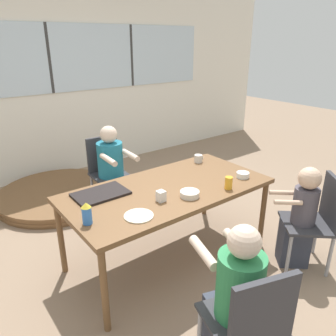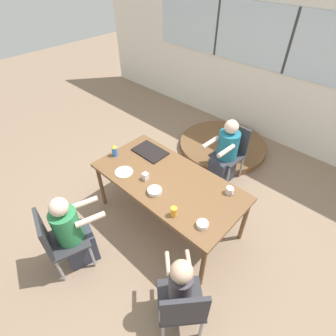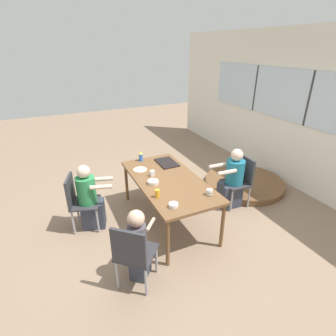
% 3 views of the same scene
% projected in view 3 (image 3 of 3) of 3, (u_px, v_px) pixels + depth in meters
% --- Properties ---
extents(ground_plane, '(16.00, 16.00, 0.00)m').
position_uv_depth(ground_plane, '(168.00, 220.00, 4.12)').
color(ground_plane, '#8C725B').
extents(wall_back_with_windows, '(8.40, 0.08, 2.80)m').
position_uv_depth(wall_back_with_windows, '(308.00, 113.00, 4.54)').
color(wall_back_with_windows, white).
rests_on(wall_back_with_windows, ground_plane).
extents(dining_table, '(1.78, 0.89, 0.72)m').
position_uv_depth(dining_table, '(168.00, 182.00, 3.84)').
color(dining_table, brown).
rests_on(dining_table, ground_plane).
extents(chair_for_woman_green_shirt, '(0.50, 0.50, 0.84)m').
position_uv_depth(chair_for_woman_green_shirt, '(78.00, 198.00, 3.75)').
color(chair_for_woman_green_shirt, '#333338').
rests_on(chair_for_woman_green_shirt, ground_plane).
extents(chair_for_man_blue_shirt, '(0.42, 0.42, 0.84)m').
position_uv_depth(chair_for_man_blue_shirt, '(241.00, 177.00, 4.35)').
color(chair_for_man_blue_shirt, '#333338').
rests_on(chair_for_man_blue_shirt, ground_plane).
extents(chair_for_toddler, '(0.56, 0.56, 0.84)m').
position_uv_depth(chair_for_toddler, '(133.00, 252.00, 2.78)').
color(chair_for_toddler, '#333338').
rests_on(chair_for_toddler, ground_plane).
extents(person_woman_green_shirt, '(0.40, 0.54, 1.01)m').
position_uv_depth(person_woman_green_shirt, '(90.00, 200.00, 3.79)').
color(person_woman_green_shirt, '#333847').
rests_on(person_woman_green_shirt, ground_plane).
extents(person_man_blue_shirt, '(0.34, 0.57, 1.02)m').
position_uv_depth(person_man_blue_shirt, '(232.00, 181.00, 4.31)').
color(person_man_blue_shirt, '#333847').
rests_on(person_man_blue_shirt, ground_plane).
extents(person_toddler, '(0.41, 0.40, 0.94)m').
position_uv_depth(person_toddler, '(139.00, 246.00, 2.93)').
color(person_toddler, '#333847').
rests_on(person_toddler, ground_plane).
extents(food_tray_dark, '(0.43, 0.29, 0.02)m').
position_uv_depth(food_tray_dark, '(167.00, 163.00, 4.32)').
color(food_tray_dark, black).
rests_on(food_tray_dark, dining_table).
extents(coffee_mug, '(0.09, 0.08, 0.08)m').
position_uv_depth(coffee_mug, '(210.00, 192.00, 3.39)').
color(coffee_mug, beige).
rests_on(coffee_mug, dining_table).
extents(sippy_cup, '(0.07, 0.07, 0.16)m').
position_uv_depth(sippy_cup, '(141.00, 156.00, 4.39)').
color(sippy_cup, blue).
rests_on(sippy_cup, dining_table).
extents(juice_glass, '(0.07, 0.07, 0.11)m').
position_uv_depth(juice_glass, '(157.00, 193.00, 3.34)').
color(juice_glass, gold).
rests_on(juice_glass, dining_table).
extents(milk_carton_small, '(0.06, 0.06, 0.09)m').
position_uv_depth(milk_carton_small, '(152.00, 173.00, 3.89)').
color(milk_carton_small, silver).
rests_on(milk_carton_small, dining_table).
extents(bowl_white_shallow, '(0.16, 0.16, 0.05)m').
position_uv_depth(bowl_white_shallow, '(153.00, 182.00, 3.68)').
color(bowl_white_shallow, silver).
rests_on(bowl_white_shallow, dining_table).
extents(bowl_cereal, '(0.12, 0.12, 0.05)m').
position_uv_depth(bowl_cereal, '(173.00, 205.00, 3.15)').
color(bowl_cereal, white).
rests_on(bowl_cereal, dining_table).
extents(plate_tortillas, '(0.21, 0.21, 0.01)m').
position_uv_depth(plate_tortillas, '(140.00, 170.00, 4.09)').
color(plate_tortillas, beige).
rests_on(plate_tortillas, dining_table).
extents(folded_table_stack, '(1.49, 1.49, 0.12)m').
position_uv_depth(folded_table_stack, '(244.00, 183.00, 5.09)').
color(folded_table_stack, brown).
rests_on(folded_table_stack, ground_plane).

